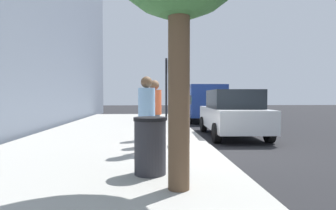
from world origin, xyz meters
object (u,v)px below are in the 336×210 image
pedestrian_at_meter (154,107)px  pedestrian_bystander (147,108)px  traffic_signal (168,78)px  parked_sedan_near (232,113)px  parking_meter (189,109)px  parking_officer (148,106)px  trash_bin (150,146)px  parked_van_far (201,101)px

pedestrian_at_meter → pedestrian_bystander: (-1.12, 0.19, 0.02)m
pedestrian_bystander → traffic_signal: traffic_signal is taller
traffic_signal → parked_sedan_near: bearing=-160.4°
parking_meter → parked_sedan_near: (2.32, -1.96, -0.27)m
parking_officer → parked_sedan_near: 3.48m
parking_meter → pedestrian_bystander: 1.77m
parking_meter → trash_bin: 3.30m
parking_meter → pedestrian_bystander: (-1.31, 1.19, 0.10)m
parked_van_far → pedestrian_bystander: bearing=163.1°
pedestrian_bystander → parking_officer: bearing=57.8°
parking_officer → parked_van_far: parked_van_far is taller
parked_sedan_near → parking_officer: bearing=114.9°
parking_meter → parking_officer: parking_officer is taller
pedestrian_bystander → pedestrian_at_meter: bearing=48.4°
traffic_signal → parked_van_far: bearing=-69.6°
pedestrian_bystander → parked_sedan_near: bearing=17.2°
pedestrian_bystander → parking_officer: (2.18, -0.01, -0.04)m
parked_van_far → traffic_signal: (-0.79, 2.12, 1.32)m
parking_officer → traffic_signal: 7.57m
parked_sedan_near → parked_van_far: size_ratio=0.86×
pedestrian_at_meter → parking_officer: bearing=76.6°
parking_meter → pedestrian_at_meter: pedestrian_at_meter is taller
parking_officer → parked_van_far: bearing=102.2°
parked_sedan_near → traffic_signal: traffic_signal is taller
pedestrian_bystander → trash_bin: (-1.76, -0.10, -0.60)m
parking_officer → traffic_signal: bearing=115.3°
parking_meter → trash_bin: bearing=160.5°
pedestrian_bystander → trash_bin: 1.86m
parking_officer → parked_sedan_near: (1.46, -3.14, -0.32)m
pedestrian_bystander → parking_officer: pedestrian_bystander is taller
pedestrian_bystander → parked_sedan_near: (3.63, -3.15, -0.37)m
parking_meter → pedestrian_at_meter: (-0.19, 0.99, 0.08)m
trash_bin → pedestrian_bystander: bearing=3.2°
parked_sedan_near → parking_meter: bearing=139.8°
pedestrian_at_meter → parking_officer: pedestrian_at_meter is taller
parked_sedan_near → pedestrian_at_meter: bearing=130.3°
pedestrian_bystander → parked_van_far: (10.34, -3.15, -0.01)m
parked_van_far → trash_bin: 12.49m
parked_van_far → traffic_signal: bearing=110.4°
parking_officer → parked_sedan_near: bearing=58.1°
parking_meter → parked_van_far: (9.03, -1.97, 0.09)m
parked_van_far → parking_meter: bearing=167.7°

